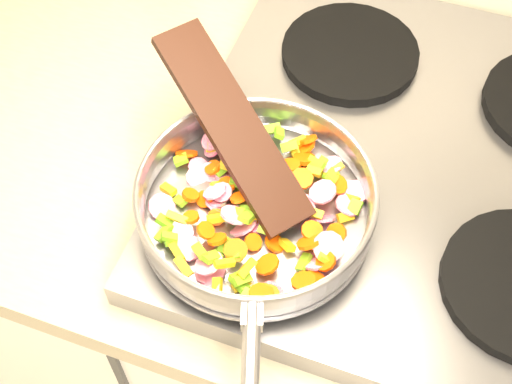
% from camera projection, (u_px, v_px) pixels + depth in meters
% --- Properties ---
extents(cooktop, '(0.60, 0.60, 0.04)m').
position_uv_depth(cooktop, '(424.00, 169.00, 0.91)').
color(cooktop, '#939399').
rests_on(cooktop, counter_top).
extents(grate_fl, '(0.19, 0.19, 0.02)m').
position_uv_depth(grate_fl, '(286.00, 212.00, 0.84)').
color(grate_fl, black).
rests_on(grate_fl, cooktop).
extents(grate_bl, '(0.19, 0.19, 0.02)m').
position_uv_depth(grate_bl, '(350.00, 53.00, 0.99)').
color(grate_bl, black).
rests_on(grate_bl, cooktop).
extents(saute_pan, '(0.31, 0.47, 0.06)m').
position_uv_depth(saute_pan, '(256.00, 203.00, 0.80)').
color(saute_pan, '#9E9EA5').
rests_on(saute_pan, grate_fl).
extents(vegetable_heap, '(0.24, 0.26, 0.05)m').
position_uv_depth(vegetable_heap, '(260.00, 206.00, 0.81)').
color(vegetable_heap, gold).
rests_on(vegetable_heap, saute_pan).
extents(wooden_spatula, '(0.24, 0.20, 0.11)m').
position_uv_depth(wooden_spatula, '(232.00, 126.00, 0.81)').
color(wooden_spatula, black).
rests_on(wooden_spatula, saute_pan).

